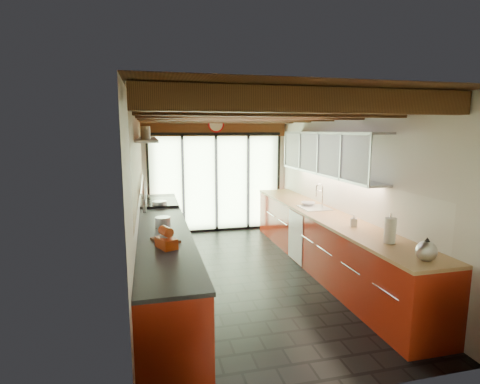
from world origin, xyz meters
The scene contains 18 objects.
ground centered at (0.00, 0.00, 0.00)m, with size 5.50×5.50×0.00m, color black.
room_shell centered at (0.00, 0.00, 1.65)m, with size 5.50×5.50×5.50m.
ceiling_beams centered at (0.00, 0.38, 2.46)m, with size 3.14×5.06×4.90m.
glass_door centered at (0.00, 2.69, 1.66)m, with size 2.95×0.10×2.90m.
left_counter centered at (-1.28, 0.00, 0.46)m, with size 0.68×5.00×0.92m.
range_stove centered at (-1.28, 1.45, 0.47)m, with size 0.66×0.90×0.97m.
right_counter centered at (1.27, 0.00, 0.46)m, with size 0.68×5.00×0.92m.
sink_assembly centered at (1.29, 0.40, 0.96)m, with size 0.45×0.52×0.43m.
upper_cabinets_right centered at (1.43, 0.30, 1.85)m, with size 0.34×3.00×3.00m.
left_wall_fixtures centered at (-1.47, 0.18, 1.85)m, with size 0.28×2.60×0.96m.
stand_mixer centered at (-1.27, -1.21, 1.02)m, with size 0.25×0.32×0.25m.
pot_large centered at (-1.27, -0.25, 0.99)m, with size 0.21×0.21×0.14m, color silver.
pot_small centered at (-1.27, 1.17, 0.97)m, with size 0.25×0.25×0.10m, color silver.
cutting_board centered at (-1.27, -0.95, 0.93)m, with size 0.24×0.34×0.03m, color brown.
kettle centered at (1.27, -2.25, 1.03)m, with size 0.28×0.29×0.25m.
paper_towel centered at (1.27, -1.65, 1.07)m, with size 0.13×0.13×0.36m.
soap_bottle centered at (1.27, -0.86, 1.01)m, with size 0.08×0.08×0.17m, color silver.
bowl centered at (1.27, 0.65, 0.95)m, with size 0.25×0.25×0.06m, color silver.
Camera 1 is at (-1.43, -5.33, 2.22)m, focal length 28.00 mm.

